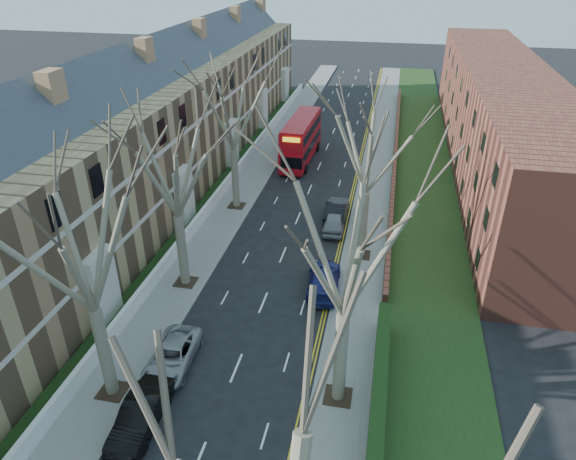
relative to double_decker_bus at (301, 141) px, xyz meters
The scene contains 17 objects.
pavement_left 4.53m from the double_decker_bus, 161.14° to the right, with size 3.00×102.00×0.12m, color slate.
pavement_right 8.58m from the double_decker_bus, ahead, with size 3.00×102.00×0.12m, color slate.
terrace_left 15.11m from the double_decker_bus, 140.90° to the right, with size 9.70×78.00×13.60m.
flats_right 20.05m from the double_decker_bus, ahead, with size 13.97×54.00×10.00m.
front_wall_left 10.88m from the double_decker_bus, 120.34° to the right, with size 0.30×78.00×1.00m.
grass_verge_right 12.93m from the double_decker_bus, ahead, with size 6.00×102.00×0.06m.
tree_left_mid 35.25m from the double_decker_bus, 95.81° to the right, with size 10.50×10.50×14.71m.
tree_left_far 25.54m from the double_decker_bus, 98.18° to the right, with size 10.15×10.15×14.22m.
tree_left_dist 14.76m from the double_decker_bus, 105.85° to the right, with size 10.50×10.50×14.71m.
tree_right_mid 34.06m from the double_decker_bus, 76.24° to the right, with size 10.50×10.50×14.71m.
tree_right_far 21.15m from the double_decker_bus, 66.62° to the right, with size 10.15×10.15×14.22m.
double_decker_bus is the anchor object (origin of this frame).
car_left_mid 36.01m from the double_decker_bus, 91.67° to the right, with size 1.63×4.67×1.54m, color black.
car_left_far 31.83m from the double_decker_bus, 92.24° to the right, with size 2.20×4.77×1.33m, color #949599.
car_right_near 23.73m from the double_decker_bus, 75.79° to the right, with size 2.12×5.22×1.51m, color navy.
car_right_mid 15.69m from the double_decker_bus, 69.59° to the right, with size 1.73×4.30×1.46m, color gray.
car_right_far 13.82m from the double_decker_bus, 66.94° to the right, with size 1.70×4.87×1.61m, color black.
Camera 1 is at (7.03, -10.84, 20.22)m, focal length 32.00 mm.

